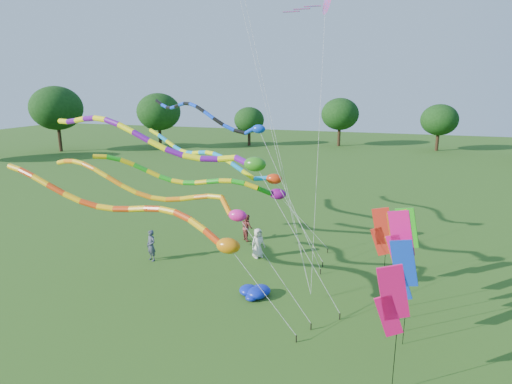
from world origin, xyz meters
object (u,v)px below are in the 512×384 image
(blue_nylon_heap, at_px, (256,294))
(person_c, at_px, (247,227))
(tube_kite_orange, at_px, (164,193))
(person_b, at_px, (151,246))
(person_a, at_px, (258,243))
(tube_kite_red, at_px, (140,213))

(blue_nylon_heap, xyz_separation_m, person_c, (-2.94, 7.25, 0.67))
(tube_kite_orange, bearing_deg, person_b, 139.13)
(blue_nylon_heap, distance_m, person_a, 4.95)
(blue_nylon_heap, xyz_separation_m, person_b, (-7.09, 2.41, 0.71))
(person_a, xyz_separation_m, person_c, (-1.54, 2.55, -0.02))
(tube_kite_red, distance_m, tube_kite_orange, 1.41)
(person_a, relative_size, person_c, 1.02)
(person_b, bearing_deg, blue_nylon_heap, 5.59)
(tube_kite_orange, distance_m, person_c, 9.36)
(tube_kite_red, xyz_separation_m, blue_nylon_heap, (4.92, 1.77, -4.06))
(tube_kite_orange, bearing_deg, blue_nylon_heap, 21.92)
(tube_kite_red, height_order, person_a, tube_kite_red)
(blue_nylon_heap, bearing_deg, tube_kite_red, -160.18)
(person_a, bearing_deg, person_b, 152.46)
(tube_kite_red, height_order, person_b, tube_kite_red)
(tube_kite_red, distance_m, person_b, 5.78)
(person_a, relative_size, person_b, 0.98)
(tube_kite_orange, height_order, person_c, tube_kite_orange)
(blue_nylon_heap, bearing_deg, person_b, 161.24)
(person_c, bearing_deg, person_b, 96.28)
(person_a, height_order, person_c, person_a)
(tube_kite_orange, bearing_deg, tube_kite_red, -131.59)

